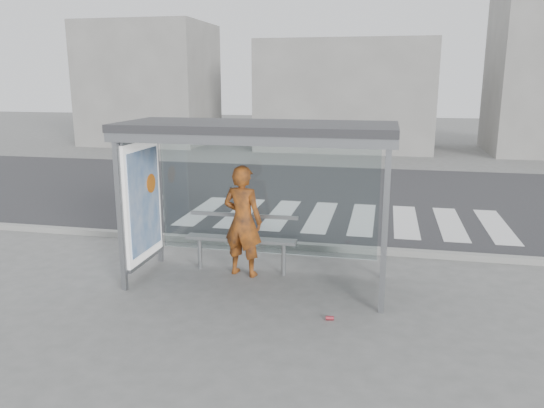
{
  "coord_description": "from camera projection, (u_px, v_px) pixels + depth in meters",
  "views": [
    {
      "loc": [
        1.95,
        -7.93,
        3.28
      ],
      "look_at": [
        0.2,
        0.2,
        1.3
      ],
      "focal_mm": 35.0,
      "sensor_mm": 36.0,
      "label": 1
    }
  ],
  "objects": [
    {
      "name": "soda_can",
      "position": [
        330.0,
        318.0,
        7.37
      ],
      "size": [
        0.12,
        0.08,
        0.06
      ],
      "primitive_type": "cylinder",
      "rotation": [
        0.0,
        1.57,
        0.15
      ],
      "color": "#D43E4C",
      "rests_on": "ground"
    },
    {
      "name": "bus_shelter",
      "position": [
        235.0,
        163.0,
        8.38
      ],
      "size": [
        4.25,
        1.65,
        2.62
      ],
      "color": "gray",
      "rests_on": "ground"
    },
    {
      "name": "crosswalk",
      "position": [
        342.0,
        218.0,
        12.78
      ],
      "size": [
        7.55,
        3.0,
        0.0
      ],
      "color": "silver",
      "rests_on": "ground"
    },
    {
      "name": "road",
      "position": [
        314.0,
        194.0,
        15.36
      ],
      "size": [
        30.0,
        10.0,
        0.01
      ],
      "primitive_type": "cube",
      "color": "#2B2B2D",
      "rests_on": "ground"
    },
    {
      "name": "building_left",
      "position": [
        150.0,
        84.0,
        27.17
      ],
      "size": [
        6.0,
        5.0,
        6.0
      ],
      "primitive_type": "cube",
      "color": "slate",
      "rests_on": "ground"
    },
    {
      "name": "ground",
      "position": [
        257.0,
        283.0,
        8.7
      ],
      "size": [
        80.0,
        80.0,
        0.0
      ],
      "primitive_type": "plane",
      "color": "#5E5E5C",
      "rests_on": "ground"
    },
    {
      "name": "person",
      "position": [
        243.0,
        221.0,
        8.89
      ],
      "size": [
        0.77,
        0.58,
        1.9
      ],
      "primitive_type": "imported",
      "rotation": [
        0.0,
        0.0,
        2.94
      ],
      "color": "#CC4313",
      "rests_on": "ground"
    },
    {
      "name": "bench",
      "position": [
        241.0,
        239.0,
        9.12
      ],
      "size": [
        1.93,
        0.33,
        1.0
      ],
      "color": "slate",
      "rests_on": "ground"
    },
    {
      "name": "curb",
      "position": [
        280.0,
        244.0,
        10.54
      ],
      "size": [
        30.0,
        0.18,
        0.12
      ],
      "primitive_type": "cube",
      "color": "gray",
      "rests_on": "ground"
    },
    {
      "name": "building_center",
      "position": [
        346.0,
        95.0,
        25.25
      ],
      "size": [
        8.0,
        5.0,
        5.0
      ],
      "primitive_type": "cube",
      "color": "slate",
      "rests_on": "ground"
    }
  ]
}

